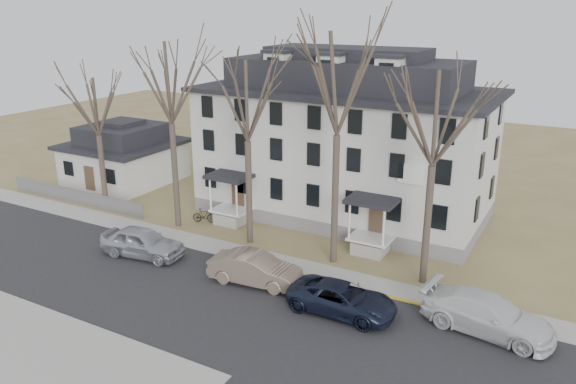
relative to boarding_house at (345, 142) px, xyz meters
The scene contains 19 objects.
ground 18.85m from the boarding_house, 83.64° to the right, with size 120.00×120.00×0.00m, color olive.
main_road 16.96m from the boarding_house, 82.85° to the right, with size 120.00×10.00×0.04m, color #27272A.
far_sidewalk 11.49m from the boarding_house, 78.64° to the right, with size 120.00×2.00×0.08m, color #A09F97.
near_sidewalk_left 24.33m from the boarding_house, 104.65° to the right, with size 20.00×5.00×0.08m, color #A09F97.
yellow_curb 13.99m from the boarding_house, 57.18° to the right, with size 14.00×0.25×0.06m, color gold.
boarding_house is the anchor object (origin of this frame).
small_house 20.34m from the boarding_house, behind, with size 8.70×8.70×5.00m.
fence 21.48m from the boarding_house, 156.01° to the right, with size 14.00×0.06×1.20m, color gray.
tree_far_left 13.12m from the boarding_house, 137.82° to the right, with size 8.40×8.40×13.72m.
tree_mid_left 9.66m from the boarding_house, 110.20° to the right, with size 7.80×7.80×12.74m.
tree_center 10.39m from the boarding_house, 69.80° to the right, with size 9.00×9.00×14.70m.
tree_mid_right 12.51m from the boarding_house, 43.81° to the right, with size 7.80×7.80×12.74m.
tree_bungalow 18.17m from the boarding_house, 152.99° to the right, with size 6.60×6.60×10.78m.
car_silver 15.89m from the boarding_house, 119.83° to the right, with size 2.13×5.30×1.81m, color #AAAEB7.
car_tan 13.69m from the boarding_house, 88.16° to the right, with size 1.83×5.25×1.73m, color #7D6A5B.
car_navy 15.41m from the boarding_house, 66.28° to the right, with size 2.54×5.50×1.53m, color black.
car_white 17.76m from the boarding_house, 42.92° to the right, with size 2.51×6.16×1.79m, color silver.
bicycle_left 10.02m from the boarding_house, 139.84° to the right, with size 0.63×1.81×0.95m, color black.
bicycle_right 11.40m from the boarding_house, 138.34° to the right, with size 0.48×1.71×1.03m, color black.
Camera 1 is at (13.65, -18.62, 14.70)m, focal length 35.00 mm.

